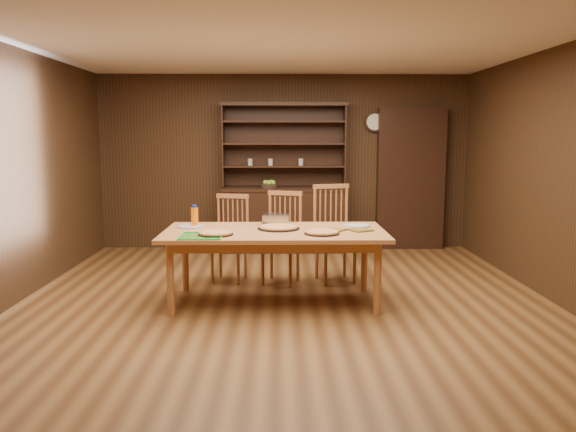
{
  "coord_description": "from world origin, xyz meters",
  "views": [
    {
      "loc": [
        -0.06,
        -5.48,
        1.7
      ],
      "look_at": [
        0.02,
        0.4,
        0.85
      ],
      "focal_mm": 35.0,
      "sensor_mm": 36.0,
      "label": 1
    }
  ],
  "objects_px": {
    "chair_left": "(231,235)",
    "chair_center": "(283,234)",
    "china_hutch": "(284,211)",
    "dining_table": "(275,237)",
    "chair_right": "(333,230)",
    "juice_bottle": "(195,217)"
  },
  "relations": [
    {
      "from": "china_hutch",
      "to": "chair_right",
      "type": "height_order",
      "value": "china_hutch"
    },
    {
      "from": "chair_left",
      "to": "juice_bottle",
      "type": "relative_size",
      "value": 4.37
    },
    {
      "from": "chair_left",
      "to": "chair_right",
      "type": "bearing_deg",
      "value": 11.96
    },
    {
      "from": "china_hutch",
      "to": "juice_bottle",
      "type": "bearing_deg",
      "value": -111.63
    },
    {
      "from": "china_hutch",
      "to": "chair_left",
      "type": "height_order",
      "value": "china_hutch"
    },
    {
      "from": "china_hutch",
      "to": "juice_bottle",
      "type": "height_order",
      "value": "china_hutch"
    },
    {
      "from": "dining_table",
      "to": "chair_center",
      "type": "height_order",
      "value": "chair_center"
    },
    {
      "from": "chair_right",
      "to": "chair_left",
      "type": "bearing_deg",
      "value": 165.34
    },
    {
      "from": "dining_table",
      "to": "juice_bottle",
      "type": "distance_m",
      "value": 0.89
    },
    {
      "from": "chair_left",
      "to": "chair_right",
      "type": "distance_m",
      "value": 1.21
    },
    {
      "from": "china_hutch",
      "to": "chair_center",
      "type": "relative_size",
      "value": 2.06
    },
    {
      "from": "chair_left",
      "to": "chair_right",
      "type": "xyz_separation_m",
      "value": [
        1.21,
        -0.02,
        0.07
      ]
    },
    {
      "from": "dining_table",
      "to": "chair_right",
      "type": "distance_m",
      "value": 1.14
    },
    {
      "from": "chair_left",
      "to": "chair_center",
      "type": "distance_m",
      "value": 0.62
    },
    {
      "from": "juice_bottle",
      "to": "china_hutch",
      "type": "bearing_deg",
      "value": 68.37
    },
    {
      "from": "dining_table",
      "to": "chair_left",
      "type": "relative_size",
      "value": 2.2
    },
    {
      "from": "china_hutch",
      "to": "dining_table",
      "type": "bearing_deg",
      "value": -92.5
    },
    {
      "from": "china_hutch",
      "to": "chair_center",
      "type": "bearing_deg",
      "value": -90.95
    },
    {
      "from": "chair_left",
      "to": "chair_center",
      "type": "height_order",
      "value": "chair_center"
    },
    {
      "from": "chair_center",
      "to": "chair_right",
      "type": "height_order",
      "value": "chair_right"
    },
    {
      "from": "chair_center",
      "to": "china_hutch",
      "type": "bearing_deg",
      "value": 106.96
    },
    {
      "from": "china_hutch",
      "to": "chair_right",
      "type": "relative_size",
      "value": 1.92
    }
  ]
}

